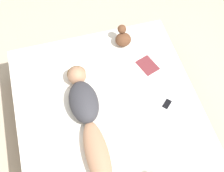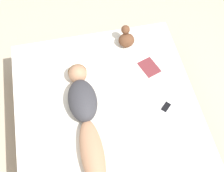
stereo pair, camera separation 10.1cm
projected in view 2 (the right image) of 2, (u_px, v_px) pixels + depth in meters
ground_plane at (109, 134)px, 3.50m from camera, size 12.00×12.00×0.00m
bed at (109, 124)px, 3.27m from camera, size 1.86×2.13×0.54m
person at (85, 112)px, 2.94m from camera, size 0.28×1.30×0.20m
open_magazine at (139, 72)px, 3.29m from camera, size 0.60×0.48×0.01m
cell_phone at (166, 107)px, 3.07m from camera, size 0.15×0.14×0.01m
plush_toy at (126, 38)px, 3.42m from camera, size 0.18×0.19×0.23m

